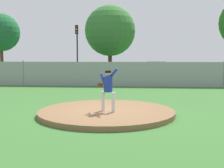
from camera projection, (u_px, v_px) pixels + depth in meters
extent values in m
plane|color=#386B2D|center=(117.00, 94.00, 16.90)|extent=(80.00, 80.00, 0.00)
cube|color=#2B2B2D|center=(123.00, 81.00, 25.32)|extent=(44.00, 7.00, 0.01)
cylinder|color=brown|center=(107.00, 112.00, 10.94)|extent=(5.11, 5.11, 0.18)
cylinder|color=silver|center=(103.00, 101.00, 10.74)|extent=(0.13, 0.13, 0.72)
cylinder|color=silver|center=(113.00, 102.00, 10.47)|extent=(0.13, 0.13, 0.72)
cylinder|color=navy|center=(108.00, 84.00, 10.54)|extent=(0.32, 0.32, 0.57)
cylinder|color=navy|center=(113.00, 74.00, 10.49)|extent=(0.41, 0.29, 0.44)
cylinder|color=navy|center=(103.00, 80.00, 10.54)|extent=(0.29, 0.22, 0.46)
ellipsoid|color=#4C2D14|center=(100.00, 85.00, 10.62)|extent=(0.20, 0.12, 0.18)
sphere|color=tan|center=(108.00, 74.00, 10.50)|extent=(0.20, 0.20, 0.20)
cylinder|color=black|center=(108.00, 72.00, 10.50)|extent=(0.21, 0.21, 0.09)
sphere|color=white|center=(89.00, 113.00, 10.19)|extent=(0.07, 0.07, 0.07)
cube|color=gray|center=(121.00, 74.00, 20.78)|extent=(35.95, 0.03, 1.76)
cylinder|color=slate|center=(23.00, 73.00, 21.37)|extent=(0.07, 0.07, 1.86)
cylinder|color=slate|center=(224.00, 74.00, 20.17)|extent=(0.07, 0.07, 1.86)
cube|color=silver|center=(66.00, 73.00, 25.76)|extent=(2.10, 4.41, 0.68)
cube|color=black|center=(66.00, 66.00, 25.69)|extent=(1.85, 2.46, 0.59)
cylinder|color=black|center=(70.00, 76.00, 27.11)|extent=(1.98, 0.74, 0.64)
cylinder|color=black|center=(62.00, 78.00, 24.47)|extent=(1.98, 0.74, 0.64)
cube|color=tan|center=(156.00, 73.00, 25.23)|extent=(2.04, 4.33, 0.71)
cube|color=black|center=(156.00, 65.00, 25.17)|extent=(1.77, 2.43, 0.66)
cylinder|color=black|center=(156.00, 76.00, 26.56)|extent=(1.86, 0.76, 0.64)
cylinder|color=black|center=(156.00, 78.00, 23.98)|extent=(1.86, 0.76, 0.64)
cube|color=black|center=(224.00, 80.00, 26.39)|extent=(0.40, 0.40, 0.03)
cylinder|color=black|center=(77.00, 51.00, 29.90)|extent=(0.14, 0.14, 5.29)
cube|color=black|center=(77.00, 29.00, 29.50)|extent=(0.28, 0.24, 0.90)
sphere|color=red|center=(76.00, 27.00, 29.35)|extent=(0.18, 0.18, 0.18)
sphere|color=orange|center=(76.00, 29.00, 29.38)|extent=(0.18, 0.18, 0.18)
sphere|color=green|center=(76.00, 32.00, 29.41)|extent=(0.18, 0.18, 0.18)
cylinder|color=#4C331E|center=(2.00, 60.00, 34.99)|extent=(0.38, 0.38, 3.37)
sphere|color=#1E6132|center=(1.00, 32.00, 34.66)|extent=(4.50, 4.50, 4.50)
cylinder|color=#4C331E|center=(110.00, 62.00, 33.71)|extent=(0.45, 0.45, 3.00)
sphere|color=#32712F|center=(110.00, 31.00, 33.36)|extent=(5.81, 5.81, 5.81)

